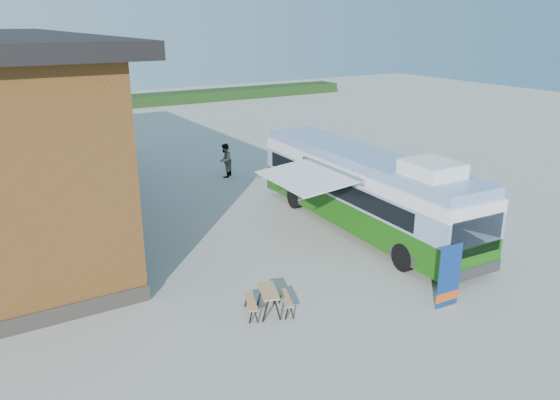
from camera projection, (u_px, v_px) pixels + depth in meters
ground at (324, 254)px, 19.60m from camera, size 100.00×100.00×0.00m
hedge at (167, 99)px, 54.20m from camera, size 40.00×3.00×1.00m
bus at (363, 188)px, 21.45m from camera, size 3.05×11.79×3.59m
awning at (310, 173)px, 20.12m from camera, size 2.61×4.01×0.50m
banner at (449, 281)px, 15.80m from camera, size 0.85×0.21×1.95m
picnic_table at (268, 296)px, 15.51m from camera, size 1.56×1.47×0.71m
person_a at (128, 222)px, 20.25m from camera, size 0.72×0.60×1.69m
person_b at (225, 160)px, 28.87m from camera, size 1.10×1.10×1.80m
slurry_tanker at (57, 132)px, 33.30m from camera, size 3.45×6.61×2.54m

